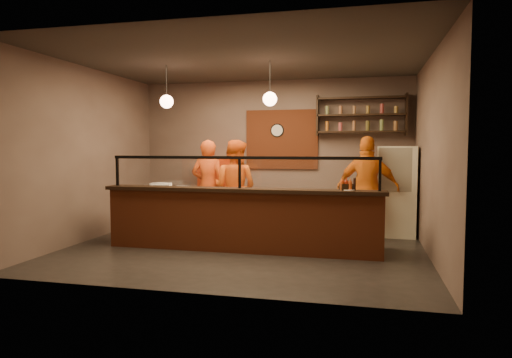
% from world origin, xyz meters
% --- Properties ---
extents(floor, '(6.00, 6.00, 0.00)m').
position_xyz_m(floor, '(0.00, 0.00, 0.00)').
color(floor, black).
rests_on(floor, ground).
extents(ceiling, '(6.00, 6.00, 0.00)m').
position_xyz_m(ceiling, '(0.00, 0.00, 3.20)').
color(ceiling, '#38312B').
rests_on(ceiling, wall_back).
extents(wall_back, '(6.00, 0.00, 6.00)m').
position_xyz_m(wall_back, '(0.00, 2.50, 1.60)').
color(wall_back, '#6F5B51').
rests_on(wall_back, floor).
extents(wall_left, '(0.00, 5.00, 5.00)m').
position_xyz_m(wall_left, '(-3.00, 0.00, 1.60)').
color(wall_left, '#6F5B51').
rests_on(wall_left, floor).
extents(wall_right, '(0.00, 5.00, 5.00)m').
position_xyz_m(wall_right, '(3.00, 0.00, 1.60)').
color(wall_right, '#6F5B51').
rests_on(wall_right, floor).
extents(wall_front, '(6.00, 0.00, 6.00)m').
position_xyz_m(wall_front, '(0.00, -2.50, 1.60)').
color(wall_front, '#6F5B51').
rests_on(wall_front, floor).
extents(brick_patch, '(1.60, 0.04, 1.30)m').
position_xyz_m(brick_patch, '(0.20, 2.47, 1.90)').
color(brick_patch, brown).
rests_on(brick_patch, wall_back).
extents(service_counter, '(4.60, 0.25, 1.00)m').
position_xyz_m(service_counter, '(0.00, -0.30, 0.50)').
color(service_counter, brown).
rests_on(service_counter, floor).
extents(counter_ledge, '(4.70, 0.37, 0.06)m').
position_xyz_m(counter_ledge, '(0.00, -0.30, 1.03)').
color(counter_ledge, black).
rests_on(counter_ledge, service_counter).
extents(worktop_cabinet, '(4.60, 0.75, 0.85)m').
position_xyz_m(worktop_cabinet, '(0.00, 0.20, 0.42)').
color(worktop_cabinet, gray).
rests_on(worktop_cabinet, floor).
extents(worktop, '(4.60, 0.75, 0.05)m').
position_xyz_m(worktop, '(0.00, 0.20, 0.88)').
color(worktop, silver).
rests_on(worktop, worktop_cabinet).
extents(sneeze_guard, '(4.50, 0.05, 0.52)m').
position_xyz_m(sneeze_guard, '(0.00, -0.30, 1.37)').
color(sneeze_guard, white).
rests_on(sneeze_guard, counter_ledge).
extents(wall_shelving, '(1.84, 0.28, 0.85)m').
position_xyz_m(wall_shelving, '(1.90, 2.32, 2.40)').
color(wall_shelving, black).
rests_on(wall_shelving, wall_back).
extents(wall_clock, '(0.30, 0.04, 0.30)m').
position_xyz_m(wall_clock, '(0.10, 2.46, 2.10)').
color(wall_clock, black).
rests_on(wall_clock, wall_back).
extents(pendant_left, '(0.24, 0.24, 0.77)m').
position_xyz_m(pendant_left, '(-1.50, 0.20, 2.55)').
color(pendant_left, black).
rests_on(pendant_left, ceiling).
extents(pendant_right, '(0.24, 0.24, 0.77)m').
position_xyz_m(pendant_right, '(0.40, 0.20, 2.55)').
color(pendant_right, black).
rests_on(pendant_right, ceiling).
extents(cook_left, '(0.71, 0.49, 1.88)m').
position_xyz_m(cook_left, '(-1.07, 1.19, 0.94)').
color(cook_left, '#C74212').
rests_on(cook_left, floor).
extents(cook_mid, '(1.05, 0.90, 1.87)m').
position_xyz_m(cook_mid, '(-0.47, 1.05, 0.94)').
color(cook_mid, '#DA5714').
rests_on(cook_mid, floor).
extents(cook_right, '(1.17, 0.58, 1.94)m').
position_xyz_m(cook_right, '(2.05, 1.15, 0.97)').
color(cook_right, '#D36413').
rests_on(cook_right, floor).
extents(fridge, '(0.77, 0.72, 1.75)m').
position_xyz_m(fridge, '(2.60, 1.75, 0.87)').
color(fridge, '#EAE7C6').
rests_on(fridge, floor).
extents(red_cooler, '(0.83, 0.80, 1.50)m').
position_xyz_m(red_cooler, '(-1.20, 2.15, 0.75)').
color(red_cooler, red).
rests_on(red_cooler, floor).
extents(pizza_dough, '(0.64, 0.64, 0.01)m').
position_xyz_m(pizza_dough, '(-0.02, 0.28, 0.91)').
color(pizza_dough, '#F2ECCD').
rests_on(pizza_dough, worktop).
extents(prep_tub_a, '(0.40, 0.37, 0.16)m').
position_xyz_m(prep_tub_a, '(-1.62, 0.13, 0.98)').
color(prep_tub_a, silver).
rests_on(prep_tub_a, worktop).
extents(prep_tub_b, '(0.37, 0.32, 0.16)m').
position_xyz_m(prep_tub_b, '(-1.73, 0.40, 0.98)').
color(prep_tub_b, silver).
rests_on(prep_tub_b, worktop).
extents(prep_tub_c, '(0.34, 0.30, 0.15)m').
position_xyz_m(prep_tub_c, '(-1.14, -0.03, 0.97)').
color(prep_tub_c, silver).
rests_on(prep_tub_c, worktop).
extents(rolling_pin, '(0.37, 0.11, 0.06)m').
position_xyz_m(rolling_pin, '(-0.47, 0.13, 0.93)').
color(rolling_pin, yellow).
rests_on(rolling_pin, worktop).
extents(condiment_caddy, '(0.22, 0.20, 0.10)m').
position_xyz_m(condiment_caddy, '(1.72, -0.24, 1.11)').
color(condiment_caddy, black).
rests_on(condiment_caddy, counter_ledge).
extents(pepper_mill, '(0.05, 0.05, 0.19)m').
position_xyz_m(pepper_mill, '(1.84, -0.21, 1.15)').
color(pepper_mill, black).
rests_on(pepper_mill, counter_ledge).
extents(small_plate, '(0.22, 0.22, 0.01)m').
position_xyz_m(small_plate, '(1.75, -0.27, 1.07)').
color(small_plate, white).
rests_on(small_plate, counter_ledge).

